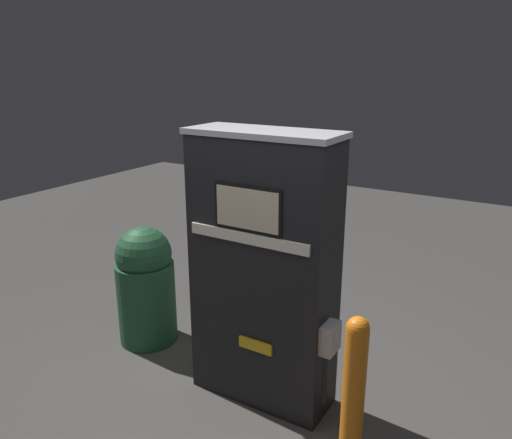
% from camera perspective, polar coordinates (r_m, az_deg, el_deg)
% --- Properties ---
extents(ground_plane, '(14.00, 14.00, 0.00)m').
position_cam_1_polar(ground_plane, '(3.93, -0.81, -20.59)').
color(ground_plane, '#423F3D').
extents(gas_pump, '(1.14, 0.44, 2.01)m').
position_cam_1_polar(gas_pump, '(3.56, 0.86, -5.98)').
color(gas_pump, black).
rests_on(gas_pump, ground_plane).
extents(safety_bollard, '(0.14, 0.14, 1.05)m').
position_cam_1_polar(safety_bollard, '(3.19, 11.08, -18.85)').
color(safety_bollard, orange).
rests_on(safety_bollard, ground_plane).
extents(trash_bin, '(0.52, 0.52, 1.07)m').
position_cam_1_polar(trash_bin, '(4.58, -12.50, -7.26)').
color(trash_bin, '#1E4C2D').
rests_on(trash_bin, ground_plane).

